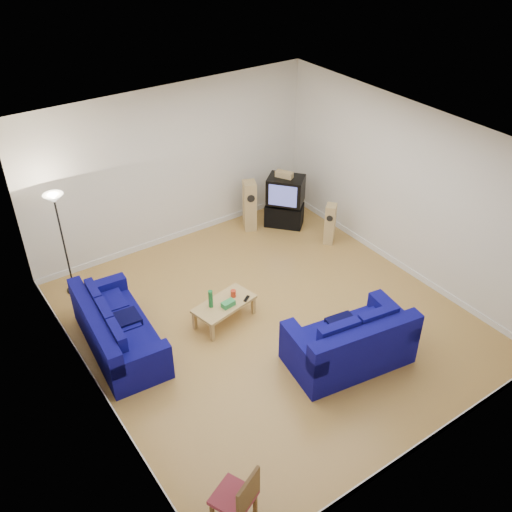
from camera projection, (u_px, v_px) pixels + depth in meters
room at (271, 244)px, 8.85m from camera, size 6.01×6.51×3.21m
sofa_three_seat at (116, 333)px, 8.99m from camera, size 1.09×2.21×0.83m
sofa_loveseat at (351, 345)px, 8.70m from camera, size 2.00×1.31×0.93m
coffee_table at (224, 305)px, 9.53m from camera, size 1.15×0.74×0.39m
bottle at (211, 299)px, 9.33m from camera, size 0.09×0.09×0.32m
tissue_box at (228, 304)px, 9.40m from camera, size 0.24×0.15×0.09m
red_canister at (233, 293)px, 9.60m from camera, size 0.12×0.12×0.13m
remote at (247, 299)px, 9.57m from camera, size 0.16×0.13×0.02m
tv_stand at (284, 215)px, 12.21m from camera, size 0.86×0.88×0.48m
av_receiver at (284, 201)px, 12.11m from camera, size 0.53×0.54×0.10m
television at (286, 190)px, 11.82m from camera, size 0.88×0.91×0.57m
centre_speaker at (284, 174)px, 11.64m from camera, size 0.30×0.38×0.13m
speaker_left at (250, 206)px, 11.92m from camera, size 0.36×0.39×1.09m
speaker_right at (330, 224)px, 11.52m from camera, size 0.32×0.32×0.86m
floor_lamp at (57, 213)px, 9.49m from camera, size 0.34×0.34×1.98m
dining_chair at (239, 497)px, 6.41m from camera, size 0.58×0.58×0.92m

